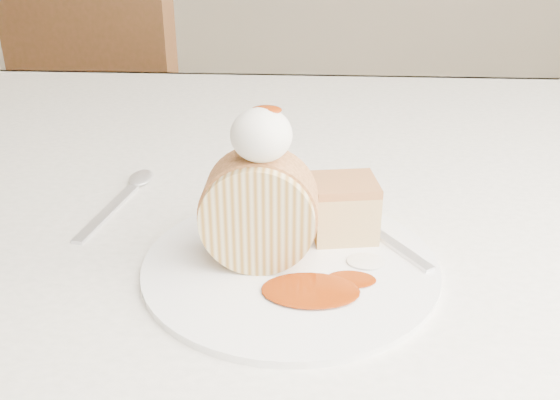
{
  "coord_description": "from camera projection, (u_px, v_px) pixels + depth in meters",
  "views": [
    {
      "loc": [
        -0.04,
        -0.5,
        1.06
      ],
      "look_at": [
        -0.07,
        -0.01,
        0.81
      ],
      "focal_mm": 40.0,
      "sensor_mm": 36.0,
      "label": 1
    }
  ],
  "objects": [
    {
      "name": "chair_far",
      "position": [
        123.0,
        102.0,
        1.61
      ],
      "size": [
        0.6,
        0.6,
        1.0
      ],
      "rotation": [
        0.0,
        0.0,
        2.79
      ],
      "color": "brown",
      "rests_on": "ground"
    },
    {
      "name": "whipped_cream",
      "position": [
        261.0,
        135.0,
        0.51
      ],
      "size": [
        0.05,
        0.05,
        0.05
      ],
      "primitive_type": "ellipsoid",
      "color": "white",
      "rests_on": "roulade_slice"
    },
    {
      "name": "caramel_drizzle",
      "position": [
        266.0,
        103.0,
        0.51
      ],
      "size": [
        0.03,
        0.02,
        0.01
      ],
      "primitive_type": "ellipsoid",
      "color": "maroon",
      "rests_on": "whipped_cream"
    },
    {
      "name": "table",
      "position": [
        340.0,
        236.0,
        0.8
      ],
      "size": [
        1.4,
        0.9,
        0.75
      ],
      "color": "white",
      "rests_on": "ground"
    },
    {
      "name": "fork",
      "position": [
        390.0,
        242.0,
        0.59
      ],
      "size": [
        0.1,
        0.15,
        0.0
      ],
      "primitive_type": "cube",
      "rotation": [
        0.0,
        0.0,
        0.57
      ],
      "color": "silver",
      "rests_on": "plate"
    },
    {
      "name": "plate",
      "position": [
        290.0,
        265.0,
        0.57
      ],
      "size": [
        0.31,
        0.31,
        0.01
      ],
      "primitive_type": "cylinder",
      "rotation": [
        0.0,
        0.0,
        0.15
      ],
      "color": "white",
      "rests_on": "table"
    },
    {
      "name": "spoon",
      "position": [
        108.0,
        212.0,
        0.66
      ],
      "size": [
        0.05,
        0.17,
        0.0
      ],
      "primitive_type": "cube",
      "rotation": [
        0.0,
        0.0,
        -0.16
      ],
      "color": "silver",
      "rests_on": "table"
    },
    {
      "name": "caramel_pool",
      "position": [
        310.0,
        290.0,
        0.52
      ],
      "size": [
        0.09,
        0.07,
        0.0
      ],
      "primitive_type": null,
      "rotation": [
        0.0,
        0.0,
        0.15
      ],
      "color": "maroon",
      "rests_on": "plate"
    },
    {
      "name": "cake_chunk",
      "position": [
        344.0,
        212.0,
        0.6
      ],
      "size": [
        0.07,
        0.06,
        0.05
      ],
      "primitive_type": "cube",
      "rotation": [
        0.0,
        0.0,
        0.15
      ],
      "color": "#CF884E",
      "rests_on": "plate"
    },
    {
      "name": "roulade_slice",
      "position": [
        259.0,
        211.0,
        0.55
      ],
      "size": [
        0.1,
        0.05,
        0.1
      ],
      "primitive_type": "cylinder",
      "rotation": [
        1.57,
        0.0,
        0.0
      ],
      "color": "beige",
      "rests_on": "plate"
    }
  ]
}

